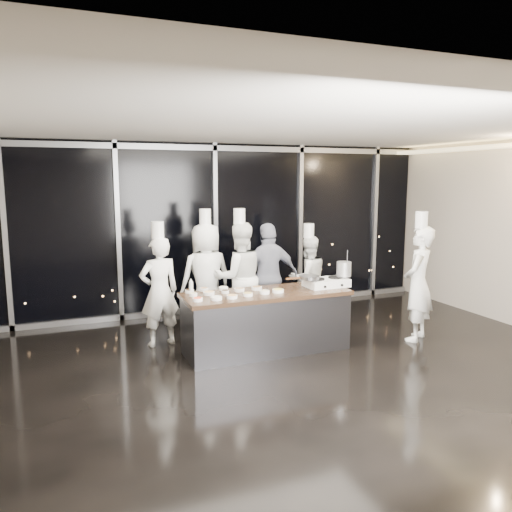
{
  "coord_description": "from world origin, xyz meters",
  "views": [
    {
      "loc": [
        -2.78,
        -5.67,
        2.55
      ],
      "look_at": [
        -0.04,
        1.2,
        1.39
      ],
      "focal_mm": 35.0,
      "sensor_mm": 36.0,
      "label": 1
    }
  ],
  "objects_px": {
    "chef_right": "(308,278)",
    "chef_left": "(206,277)",
    "guest": "(269,277)",
    "demo_counter": "(266,321)",
    "chef_center": "(240,277)",
    "chef_side": "(418,283)",
    "frying_pan": "(309,277)",
    "chef_far_left": "(159,290)",
    "stove": "(326,282)",
    "stock_pot": "(344,269)"
  },
  "relations": [
    {
      "from": "chef_far_left",
      "to": "chef_side",
      "type": "distance_m",
      "value": 4.03
    },
    {
      "from": "stove",
      "to": "chef_right",
      "type": "relative_size",
      "value": 0.38
    },
    {
      "from": "chef_left",
      "to": "chef_right",
      "type": "bearing_deg",
      "value": 171.52
    },
    {
      "from": "stove",
      "to": "frying_pan",
      "type": "bearing_deg",
      "value": 179.17
    },
    {
      "from": "chef_center",
      "to": "stove",
      "type": "bearing_deg",
      "value": 138.11
    },
    {
      "from": "demo_counter",
      "to": "guest",
      "type": "xyz_separation_m",
      "value": [
        0.47,
        1.0,
        0.45
      ]
    },
    {
      "from": "chef_far_left",
      "to": "chef_side",
      "type": "bearing_deg",
      "value": 152.43
    },
    {
      "from": "frying_pan",
      "to": "chef_side",
      "type": "xyz_separation_m",
      "value": [
        1.73,
        -0.39,
        -0.14
      ]
    },
    {
      "from": "stock_pot",
      "to": "guest",
      "type": "bearing_deg",
      "value": 129.52
    },
    {
      "from": "chef_left",
      "to": "guest",
      "type": "bearing_deg",
      "value": 155.29
    },
    {
      "from": "frying_pan",
      "to": "chef_side",
      "type": "height_order",
      "value": "chef_side"
    },
    {
      "from": "frying_pan",
      "to": "chef_left",
      "type": "relative_size",
      "value": 0.27
    },
    {
      "from": "demo_counter",
      "to": "chef_left",
      "type": "xyz_separation_m",
      "value": [
        -0.53,
        1.32,
        0.47
      ]
    },
    {
      "from": "stove",
      "to": "chef_side",
      "type": "height_order",
      "value": "chef_side"
    },
    {
      "from": "chef_right",
      "to": "chef_center",
      "type": "bearing_deg",
      "value": 5.86
    },
    {
      "from": "chef_right",
      "to": "chef_left",
      "type": "bearing_deg",
      "value": -3.74
    },
    {
      "from": "chef_far_left",
      "to": "chef_center",
      "type": "distance_m",
      "value": 1.4
    },
    {
      "from": "demo_counter",
      "to": "stove",
      "type": "xyz_separation_m",
      "value": [
        1.0,
        -0.01,
        0.51
      ]
    },
    {
      "from": "stock_pot",
      "to": "chef_left",
      "type": "relative_size",
      "value": 0.11
    },
    {
      "from": "chef_left",
      "to": "guest",
      "type": "relative_size",
      "value": 1.13
    },
    {
      "from": "frying_pan",
      "to": "chef_left",
      "type": "height_order",
      "value": "chef_left"
    },
    {
      "from": "frying_pan",
      "to": "chef_center",
      "type": "height_order",
      "value": "chef_center"
    },
    {
      "from": "frying_pan",
      "to": "chef_far_left",
      "type": "height_order",
      "value": "chef_far_left"
    },
    {
      "from": "stove",
      "to": "chef_right",
      "type": "height_order",
      "value": "chef_right"
    },
    {
      "from": "chef_left",
      "to": "stove",
      "type": "bearing_deg",
      "value": 132.14
    },
    {
      "from": "chef_center",
      "to": "chef_side",
      "type": "relative_size",
      "value": 1.01
    },
    {
      "from": "chef_side",
      "to": "stock_pot",
      "type": "bearing_deg",
      "value": -55.58
    },
    {
      "from": "frying_pan",
      "to": "guest",
      "type": "relative_size",
      "value": 0.3
    },
    {
      "from": "chef_center",
      "to": "chef_far_left",
      "type": "bearing_deg",
      "value": 13.52
    },
    {
      "from": "chef_far_left",
      "to": "chef_side",
      "type": "relative_size",
      "value": 0.93
    },
    {
      "from": "demo_counter",
      "to": "stock_pot",
      "type": "height_order",
      "value": "stock_pot"
    },
    {
      "from": "chef_center",
      "to": "frying_pan",
      "type": "bearing_deg",
      "value": 127.96
    },
    {
      "from": "demo_counter",
      "to": "chef_center",
      "type": "xyz_separation_m",
      "value": [
        -0.03,
        1.07,
        0.47
      ]
    },
    {
      "from": "stock_pot",
      "to": "chef_center",
      "type": "distance_m",
      "value": 1.73
    },
    {
      "from": "demo_counter",
      "to": "chef_center",
      "type": "height_order",
      "value": "chef_center"
    },
    {
      "from": "frying_pan",
      "to": "chef_right",
      "type": "distance_m",
      "value": 1.48
    },
    {
      "from": "stove",
      "to": "guest",
      "type": "distance_m",
      "value": 1.14
    },
    {
      "from": "chef_side",
      "to": "demo_counter",
      "type": "bearing_deg",
      "value": -45.66
    },
    {
      "from": "frying_pan",
      "to": "chef_far_left",
      "type": "relative_size",
      "value": 0.28
    },
    {
      "from": "chef_left",
      "to": "chef_center",
      "type": "relative_size",
      "value": 1.0
    },
    {
      "from": "chef_side",
      "to": "chef_left",
      "type": "bearing_deg",
      "value": -66.49
    },
    {
      "from": "stock_pot",
      "to": "guest",
      "type": "xyz_separation_m",
      "value": [
        -0.83,
        1.01,
        -0.25
      ]
    },
    {
      "from": "guest",
      "to": "demo_counter",
      "type": "bearing_deg",
      "value": 61.61
    },
    {
      "from": "demo_counter",
      "to": "chef_right",
      "type": "distance_m",
      "value": 1.89
    },
    {
      "from": "stove",
      "to": "chef_center",
      "type": "xyz_separation_m",
      "value": [
        -1.03,
        1.08,
        -0.04
      ]
    },
    {
      "from": "chef_left",
      "to": "chef_side",
      "type": "height_order",
      "value": "chef_left"
    },
    {
      "from": "demo_counter",
      "to": "guest",
      "type": "height_order",
      "value": "guest"
    },
    {
      "from": "stock_pot",
      "to": "chef_side",
      "type": "xyz_separation_m",
      "value": [
        1.12,
        -0.39,
        -0.23
      ]
    },
    {
      "from": "chef_center",
      "to": "stock_pot",
      "type": "bearing_deg",
      "value": 145.4
    },
    {
      "from": "guest",
      "to": "chef_right",
      "type": "height_order",
      "value": "guest"
    }
  ]
}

